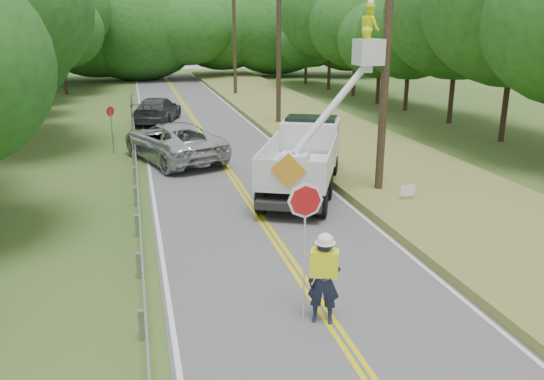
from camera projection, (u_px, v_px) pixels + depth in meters
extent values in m
plane|color=#38571F|center=(341.00, 338.00, 11.55)|extent=(140.00, 140.00, 0.00)
cube|color=#555558|center=(228.00, 171.00, 24.51)|extent=(7.20, 96.00, 0.02)
cube|color=#D7C50C|center=(226.00, 170.00, 24.48)|extent=(0.12, 96.00, 0.00)
cube|color=#D7C50C|center=(231.00, 170.00, 24.53)|extent=(0.12, 96.00, 0.00)
cube|color=silver|center=(150.00, 175.00, 23.69)|extent=(0.12, 96.00, 0.00)
cube|color=silver|center=(301.00, 166.00, 25.32)|extent=(0.12, 96.00, 0.00)
cube|color=gray|center=(141.00, 325.00, 11.41)|extent=(0.12, 0.14, 0.70)
cube|color=gray|center=(139.00, 265.00, 14.19)|extent=(0.12, 0.14, 0.70)
cube|color=gray|center=(137.00, 226.00, 16.96)|extent=(0.12, 0.14, 0.70)
cube|color=gray|center=(136.00, 197.00, 19.74)|extent=(0.12, 0.14, 0.70)
cube|color=gray|center=(135.00, 175.00, 22.52)|extent=(0.12, 0.14, 0.70)
cube|color=gray|center=(134.00, 158.00, 25.29)|extent=(0.12, 0.14, 0.70)
cube|color=gray|center=(133.00, 145.00, 28.07)|extent=(0.12, 0.14, 0.70)
cube|color=gray|center=(133.00, 134.00, 30.85)|extent=(0.12, 0.14, 0.70)
cube|color=gray|center=(132.00, 124.00, 33.63)|extent=(0.12, 0.14, 0.70)
cube|color=gray|center=(132.00, 117.00, 36.40)|extent=(0.12, 0.14, 0.70)
cube|color=gray|center=(132.00, 110.00, 39.18)|extent=(0.12, 0.14, 0.70)
cube|color=gray|center=(131.00, 104.00, 41.96)|extent=(0.12, 0.14, 0.70)
cube|color=gray|center=(131.00, 99.00, 44.73)|extent=(0.12, 0.14, 0.70)
cube|color=gray|center=(136.00, 158.00, 24.32)|extent=(0.05, 48.00, 0.34)
cylinder|color=black|center=(386.00, 63.00, 19.58)|extent=(0.30, 0.30, 10.00)
cylinder|color=black|center=(279.00, 46.00, 33.46)|extent=(0.30, 0.30, 10.00)
cylinder|color=black|center=(234.00, 39.00, 47.35)|extent=(0.30, 0.30, 10.00)
cube|color=olive|center=(374.00, 158.00, 26.14)|extent=(7.00, 96.00, 0.30)
cylinder|color=#332319|center=(3.00, 113.00, 27.10)|extent=(0.32, 0.32, 4.16)
cylinder|color=#332319|center=(22.00, 112.00, 32.08)|extent=(0.32, 0.32, 2.69)
ellipsoid|color=#224118|center=(14.00, 54.00, 31.10)|extent=(6.28, 6.28, 5.53)
cylinder|color=#332319|center=(24.00, 99.00, 37.74)|extent=(0.32, 0.32, 2.62)
ellipsoid|color=#224118|center=(18.00, 51.00, 36.79)|extent=(6.11, 6.11, 5.38)
cylinder|color=#332319|center=(36.00, 87.00, 43.88)|extent=(0.32, 0.32, 2.77)
ellipsoid|color=#224118|center=(31.00, 44.00, 42.88)|extent=(6.45, 6.45, 5.68)
cylinder|color=#332319|center=(65.00, 76.00, 49.64)|extent=(0.32, 0.32, 3.31)
ellipsoid|color=#224118|center=(59.00, 30.00, 48.44)|extent=(7.73, 7.73, 6.80)
cylinder|color=#332319|center=(64.00, 66.00, 54.28)|extent=(0.32, 0.32, 4.35)
ellipsoid|color=#224118|center=(57.00, 10.00, 52.70)|extent=(10.15, 10.15, 8.93)
cylinder|color=#332319|center=(505.00, 103.00, 29.94)|extent=(0.32, 0.32, 4.29)
ellipsoid|color=#224118|center=(518.00, 2.00, 28.39)|extent=(10.02, 10.02, 8.82)
cylinder|color=#332319|center=(452.00, 92.00, 35.43)|extent=(0.32, 0.32, 4.06)
ellipsoid|color=#224118|center=(460.00, 12.00, 33.96)|extent=(9.48, 9.48, 8.34)
cylinder|color=#332319|center=(407.00, 88.00, 40.72)|extent=(0.32, 0.32, 3.30)
ellipsoid|color=#224118|center=(411.00, 32.00, 39.52)|extent=(7.71, 7.71, 6.78)
cylinder|color=#332319|center=(378.00, 85.00, 44.22)|extent=(0.32, 0.32, 2.97)
ellipsoid|color=#224118|center=(381.00, 39.00, 43.14)|extent=(6.92, 6.92, 6.09)
cylinder|color=#332319|center=(354.00, 76.00, 48.64)|extent=(0.32, 0.32, 3.57)
ellipsoid|color=#224118|center=(356.00, 25.00, 47.35)|extent=(8.32, 8.32, 7.33)
cylinder|color=#332319|center=(329.00, 68.00, 53.03)|extent=(0.32, 0.32, 4.21)
ellipsoid|color=#224118|center=(331.00, 13.00, 51.50)|extent=(9.82, 9.82, 8.64)
cylinder|color=#332319|center=(306.00, 72.00, 58.26)|extent=(0.32, 0.32, 2.45)
ellipsoid|color=#224118|center=(306.00, 43.00, 57.37)|extent=(5.72, 5.72, 5.04)
ellipsoid|color=#224118|center=(5.00, 30.00, 59.55)|extent=(14.64, 10.98, 10.98)
ellipsoid|color=#224118|center=(52.00, 30.00, 60.09)|extent=(10.21, 7.66, 7.66)
ellipsoid|color=#224118|center=(97.00, 30.00, 60.41)|extent=(13.79, 10.34, 10.34)
ellipsoid|color=#224118|center=(137.00, 30.00, 61.19)|extent=(15.06, 11.29, 11.29)
ellipsoid|color=#224118|center=(187.00, 30.00, 60.86)|extent=(10.30, 7.72, 7.72)
ellipsoid|color=#224118|center=(223.00, 30.00, 65.08)|extent=(12.67, 9.50, 9.50)
ellipsoid|color=#224118|center=(276.00, 30.00, 65.84)|extent=(14.23, 10.67, 10.67)
ellipsoid|color=#224118|center=(310.00, 30.00, 65.94)|extent=(11.99, 8.99, 8.99)
ellipsoid|color=#224118|center=(352.00, 30.00, 65.18)|extent=(13.01, 9.75, 9.75)
imported|color=#191E33|center=(324.00, 282.00, 11.90)|extent=(0.84, 0.72, 1.96)
cube|color=#D3E313|center=(325.00, 263.00, 11.76)|extent=(0.70, 0.58, 0.59)
ellipsoid|color=white|center=(325.00, 240.00, 11.60)|extent=(0.37, 0.37, 0.29)
cylinder|color=#B7B7B7|center=(304.00, 263.00, 11.90)|extent=(0.04, 0.04, 2.74)
cylinder|color=#AB1214|center=(305.00, 201.00, 11.48)|extent=(0.78, 0.06, 0.78)
cylinder|color=black|center=(262.00, 199.00, 18.90)|extent=(0.72, 1.06, 1.02)
cylinder|color=black|center=(322.00, 203.00, 18.53)|extent=(0.72, 1.06, 1.02)
cylinder|color=black|center=(273.00, 182.00, 20.89)|extent=(0.72, 1.06, 1.02)
cylinder|color=black|center=(328.00, 185.00, 20.52)|extent=(0.72, 1.06, 1.02)
cylinder|color=black|center=(284.00, 165.00, 23.37)|extent=(0.72, 1.06, 1.02)
cylinder|color=black|center=(333.00, 168.00, 23.00)|extent=(0.72, 1.06, 1.02)
cube|color=black|center=(301.00, 180.00, 20.98)|extent=(4.87, 7.09, 0.26)
cube|color=silver|center=(299.00, 171.00, 20.13)|extent=(4.26, 5.44, 0.23)
cube|color=silver|center=(267.00, 156.00, 20.18)|extent=(2.11, 4.45, 0.95)
cube|color=silver|center=(331.00, 159.00, 19.76)|extent=(2.11, 4.45, 0.95)
cube|color=silver|center=(289.00, 175.00, 17.70)|extent=(2.24, 1.08, 0.95)
cube|color=silver|center=(310.00, 143.00, 23.41)|extent=(3.01, 2.83, 1.91)
cube|color=black|center=(311.00, 126.00, 23.41)|extent=(2.50, 2.14, 0.79)
cube|color=silver|center=(294.00, 165.00, 18.87)|extent=(1.27, 1.27, 0.85)
cube|color=silver|center=(368.00, 52.00, 19.29)|extent=(0.90, 0.90, 0.90)
imported|color=#D3E313|center=(370.00, 28.00, 19.05)|extent=(0.62, 0.80, 1.65)
cube|color=orange|center=(288.00, 171.00, 17.59)|extent=(1.10, 0.54, 1.20)
imported|color=#B6B9BD|center=(173.00, 141.00, 26.07)|extent=(5.13, 7.30, 1.85)
imported|color=#37383E|center=(157.00, 110.00, 36.05)|extent=(3.78, 6.07, 1.64)
cylinder|color=gray|center=(112.00, 132.00, 27.34)|extent=(0.06, 0.06, 2.27)
cylinder|color=#AB1214|center=(110.00, 111.00, 27.04)|extent=(0.38, 0.39, 0.52)
cube|color=white|center=(408.00, 190.00, 19.58)|extent=(0.56, 0.04, 0.40)
cylinder|color=gray|center=(401.00, 200.00, 19.62)|extent=(0.02, 0.02, 0.56)
cylinder|color=gray|center=(413.00, 199.00, 19.73)|extent=(0.02, 0.02, 0.56)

